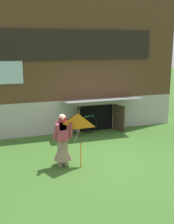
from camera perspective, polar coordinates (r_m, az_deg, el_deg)
ground_plane at (r=8.85m, az=4.11°, el=-9.49°), size 60.00×60.00×0.00m
log_house at (r=13.30m, az=-4.84°, el=10.68°), size 8.40×5.90×5.63m
person at (r=8.18m, az=-4.92°, el=-6.57°), size 0.61×0.52×1.55m
kite at (r=7.61m, az=-1.82°, el=-3.12°), size 0.91×0.83×1.59m
bicycle_green at (r=10.97m, az=-1.75°, el=-2.83°), size 1.66×0.36×0.76m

